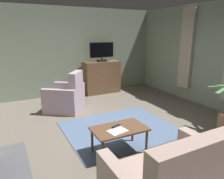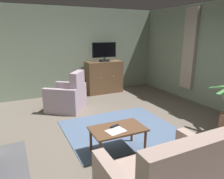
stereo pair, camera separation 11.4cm
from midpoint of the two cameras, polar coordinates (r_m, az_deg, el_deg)
ground_plane at (r=4.44m, az=4.31°, el=-11.65°), size 6.23×7.07×0.04m
wall_back at (r=7.02m, az=-9.21°, el=10.06°), size 6.23×0.10×2.75m
curtain_panel_far at (r=6.62m, az=20.71°, el=10.18°), size 0.10×0.44×2.31m
rug_central at (r=4.57m, az=2.82°, el=-10.47°), size 2.25×1.87×0.01m
tv_cabinet at (r=7.11m, az=-1.75°, el=3.21°), size 1.21×0.55×1.06m
television at (r=6.93m, az=-1.63°, el=10.29°), size 0.82×0.20×0.62m
coffee_table at (r=3.57m, az=2.53°, el=-11.21°), size 0.92×0.56×0.45m
tv_remote at (r=3.58m, az=1.66°, el=-9.95°), size 0.18×0.10×0.02m
folded_newspaper at (r=3.45m, az=2.03°, el=-11.15°), size 0.33×0.27×0.01m
armchair_near_window at (r=5.64m, az=-11.36°, el=-2.12°), size 1.21×1.21×1.03m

